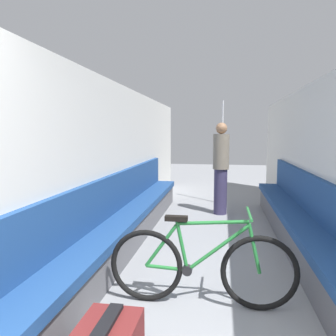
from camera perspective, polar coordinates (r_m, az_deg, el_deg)
name	(u,v)px	position (r m, az deg, el deg)	size (l,w,h in m)	color
wall_left	(110,163)	(4.58, -10.00, 0.83)	(0.10, 10.02, 2.24)	silver
wall_right	(325,167)	(4.50, 25.66, 0.21)	(0.10, 10.02, 2.24)	silver
bench_seat_row_left	(126,222)	(4.58, -7.33, -9.27)	(0.43, 5.74, 0.98)	#5B5B60
bench_seat_row_right	(304,230)	(4.52, 22.55, -9.93)	(0.43, 5.74, 0.98)	#5B5B60
bicycle	(201,267)	(3.04, 5.78, -16.74)	(1.67, 0.46, 0.87)	black
grab_pole_near	(222,154)	(7.14, 9.40, 2.43)	(0.08, 0.08, 2.22)	gray
passenger_standing	(221,167)	(6.21, 9.19, 0.13)	(0.30, 0.30, 1.72)	#332D4C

